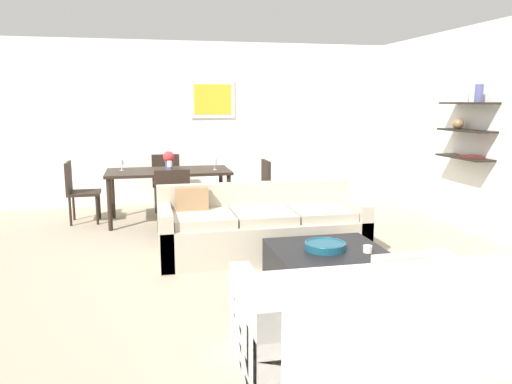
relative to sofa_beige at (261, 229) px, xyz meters
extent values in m
plane|color=tan|center=(-0.03, -0.34, -0.29)|extent=(18.00, 18.00, 0.00)
cube|color=silver|center=(0.27, 3.19, 1.06)|extent=(8.40, 0.06, 2.70)
cube|color=white|center=(-0.10, 3.15, 1.46)|extent=(0.74, 0.02, 0.62)
cube|color=gold|center=(-0.10, 3.13, 1.46)|extent=(0.63, 0.01, 0.50)
cube|color=silver|center=(3.00, 0.26, 1.06)|extent=(0.06, 8.20, 2.70)
cube|color=black|center=(2.83, 0.40, 1.41)|extent=(0.28, 0.90, 0.02)
cube|color=black|center=(2.83, 0.40, 1.06)|extent=(0.28, 0.90, 0.02)
cube|color=black|center=(2.83, 0.40, 0.71)|extent=(0.28, 0.90, 0.02)
cylinder|color=#4C518C|center=(2.83, 0.20, 1.53)|extent=(0.10, 0.10, 0.22)
sphere|color=olive|center=(2.83, 0.58, 1.14)|extent=(0.14, 0.14, 0.14)
cylinder|color=silver|center=(2.83, 0.45, 1.48)|extent=(0.07, 0.07, 0.12)
cube|color=#4C1E19|center=(2.83, 0.25, 0.74)|extent=(0.20, 0.28, 0.03)
cube|color=#B2A893|center=(0.01, -0.04, -0.08)|extent=(2.29, 0.90, 0.42)
cube|color=#B2A893|center=(0.01, 0.33, 0.31)|extent=(2.29, 0.16, 0.36)
cube|color=#B2A893|center=(-1.07, -0.04, 0.01)|extent=(0.14, 0.90, 0.60)
cube|color=#B2A893|center=(1.09, -0.04, 0.01)|extent=(0.14, 0.90, 0.60)
cube|color=#B2A893|center=(-0.66, -0.08, 0.18)|extent=(0.65, 0.70, 0.10)
cube|color=#B2A893|center=(0.01, -0.08, 0.18)|extent=(0.65, 0.70, 0.10)
cube|color=#B2A893|center=(0.68, -0.08, 0.18)|extent=(0.65, 0.70, 0.10)
cube|color=#99724C|center=(-0.75, 0.15, 0.31)|extent=(0.36, 0.12, 0.36)
cube|color=white|center=(0.14, -2.47, -0.08)|extent=(1.68, 0.90, 0.42)
cube|color=white|center=(0.14, -2.84, 0.31)|extent=(1.68, 0.16, 0.36)
cube|color=white|center=(0.91, -2.47, 0.01)|extent=(0.14, 0.90, 0.60)
cube|color=white|center=(-0.63, -2.47, 0.01)|extent=(0.14, 0.90, 0.60)
cube|color=white|center=(0.49, -2.43, 0.18)|extent=(0.68, 0.70, 0.10)
cube|color=white|center=(-0.21, -2.43, 0.18)|extent=(0.68, 0.70, 0.10)
cube|color=beige|center=(0.29, -2.66, 0.31)|extent=(0.37, 0.14, 0.36)
cube|color=black|center=(0.37, -1.23, -0.10)|extent=(1.02, 1.09, 0.38)
cylinder|color=navy|center=(0.33, -1.19, 0.12)|extent=(0.38, 0.38, 0.06)
torus|color=navy|center=(0.33, -1.19, 0.15)|extent=(0.38, 0.38, 0.02)
cylinder|color=silver|center=(0.68, -1.35, 0.12)|extent=(0.08, 0.08, 0.06)
cube|color=black|center=(-0.93, 1.85, 0.44)|extent=(1.74, 0.87, 0.04)
cylinder|color=black|center=(-1.74, 1.48, 0.06)|extent=(0.06, 0.06, 0.71)
cylinder|color=black|center=(-0.12, 1.48, 0.06)|extent=(0.06, 0.06, 0.71)
cylinder|color=black|center=(-1.74, 2.23, 0.06)|extent=(0.06, 0.06, 0.71)
cylinder|color=black|center=(-0.12, 2.23, 0.06)|extent=(0.06, 0.06, 0.71)
cube|color=black|center=(0.26, 1.66, 0.14)|extent=(0.44, 0.44, 0.04)
cube|color=black|center=(0.46, 1.66, 0.37)|extent=(0.04, 0.44, 0.43)
cylinder|color=black|center=(0.08, 1.84, -0.09)|extent=(0.04, 0.04, 0.41)
cylinder|color=black|center=(0.08, 1.48, -0.09)|extent=(0.04, 0.04, 0.41)
cylinder|color=black|center=(0.44, 1.84, -0.09)|extent=(0.04, 0.04, 0.41)
cylinder|color=black|center=(0.44, 1.48, -0.09)|extent=(0.04, 0.04, 0.41)
cube|color=black|center=(-0.93, 1.10, 0.14)|extent=(0.44, 0.44, 0.04)
cube|color=black|center=(-0.93, 0.90, 0.37)|extent=(0.44, 0.04, 0.43)
cylinder|color=black|center=(-0.75, 1.28, -0.09)|extent=(0.04, 0.04, 0.41)
cylinder|color=black|center=(-1.11, 1.28, -0.09)|extent=(0.04, 0.04, 0.41)
cylinder|color=black|center=(-0.75, 0.92, -0.09)|extent=(0.04, 0.04, 0.41)
cylinder|color=black|center=(-1.11, 0.92, -0.09)|extent=(0.04, 0.04, 0.41)
cube|color=black|center=(-2.12, 2.05, 0.14)|extent=(0.44, 0.44, 0.04)
cube|color=black|center=(-2.32, 2.05, 0.37)|extent=(0.04, 0.44, 0.43)
cylinder|color=black|center=(-1.94, 1.87, -0.09)|extent=(0.04, 0.04, 0.41)
cylinder|color=black|center=(-1.94, 2.23, -0.09)|extent=(0.04, 0.04, 0.41)
cylinder|color=black|center=(-2.30, 1.87, -0.09)|extent=(0.04, 0.04, 0.41)
cylinder|color=black|center=(-2.30, 2.23, -0.09)|extent=(0.04, 0.04, 0.41)
cube|color=black|center=(-0.93, 2.61, 0.14)|extent=(0.44, 0.44, 0.04)
cube|color=black|center=(-0.93, 2.81, 0.37)|extent=(0.44, 0.04, 0.43)
cylinder|color=black|center=(-1.11, 2.43, -0.09)|extent=(0.04, 0.04, 0.41)
cylinder|color=black|center=(-0.75, 2.43, -0.09)|extent=(0.04, 0.04, 0.41)
cylinder|color=black|center=(-1.11, 2.79, -0.09)|extent=(0.04, 0.04, 0.41)
cylinder|color=black|center=(-0.75, 2.79, -0.09)|extent=(0.04, 0.04, 0.41)
cylinder|color=silver|center=(-0.93, 2.23, 0.46)|extent=(0.06, 0.06, 0.01)
cylinder|color=silver|center=(-0.93, 2.23, 0.50)|extent=(0.01, 0.01, 0.08)
cylinder|color=silver|center=(-0.93, 2.23, 0.58)|extent=(0.08, 0.08, 0.08)
cylinder|color=silver|center=(-0.27, 1.75, 0.46)|extent=(0.06, 0.06, 0.01)
cylinder|color=silver|center=(-0.27, 1.75, 0.50)|extent=(0.01, 0.01, 0.06)
cylinder|color=silver|center=(-0.27, 1.75, 0.57)|extent=(0.07, 0.07, 0.09)
cylinder|color=silver|center=(-0.93, 1.48, 0.46)|extent=(0.06, 0.06, 0.01)
cylinder|color=silver|center=(-0.93, 1.48, 0.51)|extent=(0.01, 0.01, 0.09)
cylinder|color=silver|center=(-0.93, 1.48, 0.60)|extent=(0.06, 0.06, 0.08)
cylinder|color=silver|center=(-1.58, 1.96, 0.46)|extent=(0.06, 0.06, 0.01)
cylinder|color=silver|center=(-1.58, 1.96, 0.50)|extent=(0.01, 0.01, 0.07)
cylinder|color=silver|center=(-1.58, 1.96, 0.57)|extent=(0.06, 0.06, 0.07)
cylinder|color=#4C518C|center=(-0.92, 1.85, 0.52)|extent=(0.10, 0.10, 0.13)
sphere|color=red|center=(-0.92, 1.85, 0.65)|extent=(0.16, 0.16, 0.16)
camera|label=1|loc=(-1.25, -5.40, 1.43)|focal=35.35mm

